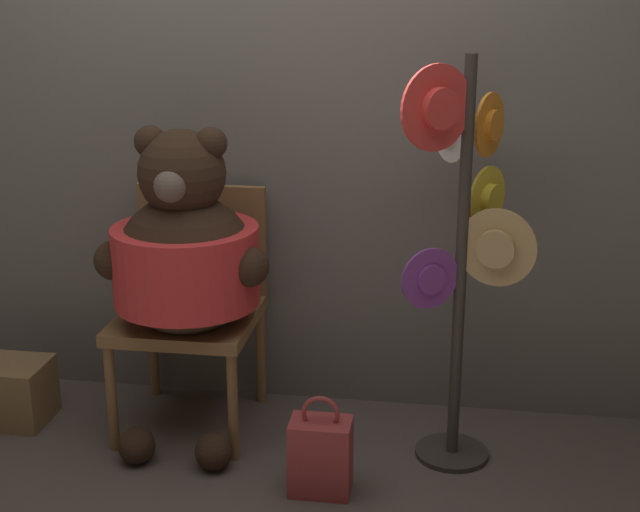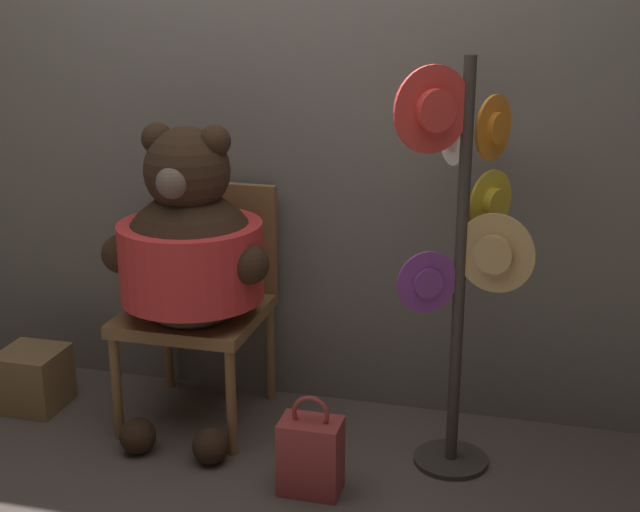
{
  "view_description": "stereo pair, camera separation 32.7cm",
  "coord_description": "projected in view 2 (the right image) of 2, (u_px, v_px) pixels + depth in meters",
  "views": [
    {
      "loc": [
        0.74,
        -2.9,
        1.76
      ],
      "look_at": [
        0.27,
        0.19,
        0.78
      ],
      "focal_mm": 50.0,
      "sensor_mm": 36.0,
      "label": 1
    },
    {
      "loc": [
        1.06,
        -2.83,
        1.76
      ],
      "look_at": [
        0.27,
        0.19,
        0.78
      ],
      "focal_mm": 50.0,
      "sensor_mm": 36.0,
      "label": 2
    }
  ],
  "objects": [
    {
      "name": "ground_plane",
      "position": [
        239.0,
        459.0,
        3.4
      ],
      "size": [
        14.0,
        14.0,
        0.0
      ],
      "primitive_type": "plane",
      "color": "#4C423D"
    },
    {
      "name": "wall_back",
      "position": [
        284.0,
        100.0,
        3.61
      ],
      "size": [
        8.0,
        0.1,
        2.56
      ],
      "color": "#66605B",
      "rests_on": "ground_plane"
    },
    {
      "name": "chair",
      "position": [
        202.0,
        293.0,
        3.65
      ],
      "size": [
        0.54,
        0.55,
        0.95
      ],
      "color": "brown",
      "rests_on": "ground_plane"
    },
    {
      "name": "teddy_bear",
      "position": [
        190.0,
        252.0,
        3.41
      ],
      "size": [
        0.67,
        0.59,
        1.24
      ],
      "color": "black",
      "rests_on": "ground_plane"
    },
    {
      "name": "hat_display_rack",
      "position": [
        463.0,
        226.0,
        3.12
      ],
      "size": [
        0.48,
        0.46,
        1.52
      ],
      "color": "#332D28",
      "rests_on": "ground_plane"
    },
    {
      "name": "handbag_on_ground",
      "position": [
        311.0,
        455.0,
        3.15
      ],
      "size": [
        0.22,
        0.15,
        0.37
      ],
      "color": "maroon",
      "rests_on": "ground_plane"
    },
    {
      "name": "wooden_crate",
      "position": [
        33.0,
        378.0,
        3.78
      ],
      "size": [
        0.25,
        0.25,
        0.25
      ],
      "color": "brown",
      "rests_on": "ground_plane"
    }
  ]
}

